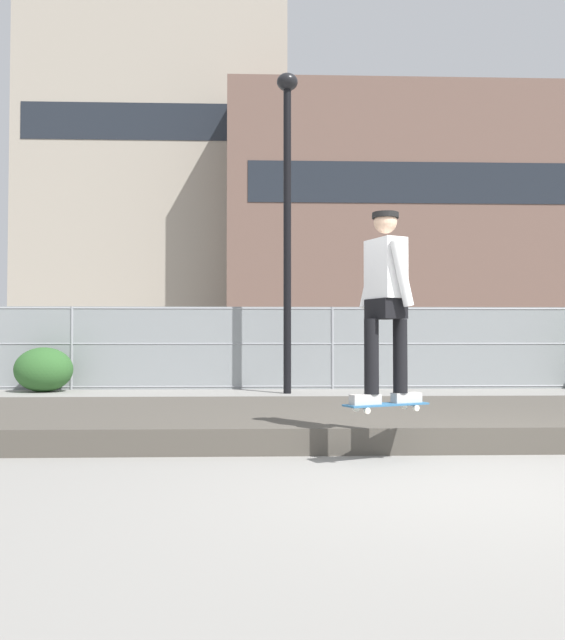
{
  "coord_description": "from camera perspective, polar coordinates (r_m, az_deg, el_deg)",
  "views": [
    {
      "loc": [
        -1.63,
        -4.98,
        1.11
      ],
      "look_at": [
        -1.27,
        5.55,
        1.43
      ],
      "focal_mm": 36.66,
      "sensor_mm": 36.0,
      "label": 1
    }
  ],
  "objects": [
    {
      "name": "ground_plane",
      "position": [
        5.36,
        16.26,
        -13.58
      ],
      "size": [
        120.0,
        120.0,
        0.0
      ],
      "primitive_type": "plane",
      "color": "gray"
    },
    {
      "name": "gravel_berm",
      "position": [
        8.22,
        9.6,
        -8.54
      ],
      "size": [
        14.24,
        3.56,
        0.26
      ],
      "primitive_type": "cube",
      "color": "#4C473F",
      "rests_on": "ground_plane"
    },
    {
      "name": "skateboard",
      "position": [
        5.94,
        9.04,
        -7.34
      ],
      "size": [
        0.81,
        0.5,
        0.07
      ],
      "color": "#2D608C"
    },
    {
      "name": "skater",
      "position": [
        5.93,
        9.0,
        2.3
      ],
      "size": [
        0.7,
        0.62,
        1.74
      ],
      "color": "#B2ADA8",
      "rests_on": "skateboard"
    },
    {
      "name": "chain_fence",
      "position": [
        14.75,
        4.38,
        -2.41
      ],
      "size": [
        23.34,
        0.06,
        1.85
      ],
      "color": "gray",
      "rests_on": "ground_plane"
    },
    {
      "name": "street_lamp",
      "position": [
        13.83,
        0.42,
        11.04
      ],
      "size": [
        0.44,
        0.44,
        6.68
      ],
      "color": "black",
      "rests_on": "ground_plane"
    },
    {
      "name": "parked_car_near",
      "position": [
        17.54,
        -8.95,
        -2.6
      ],
      "size": [
        4.42,
        1.99,
        1.66
      ],
      "color": "black",
      "rests_on": "ground_plane"
    },
    {
      "name": "library_building",
      "position": [
        50.68,
        -10.51,
        11.43
      ],
      "size": [
        18.43,
        10.99,
        25.25
      ],
      "color": "#9E9384",
      "rests_on": "ground_plane"
    },
    {
      "name": "office_block",
      "position": [
        48.46,
        14.38,
        7.1
      ],
      "size": [
        31.03,
        14.68,
        17.02
      ],
      "color": "brown",
      "rests_on": "ground_plane"
    },
    {
      "name": "shrub_left",
      "position": [
        14.78,
        -20.13,
        -4.09
      ],
      "size": [
        1.23,
        1.0,
        0.95
      ],
      "color": "#2D5B28",
      "rests_on": "ground_plane"
    }
  ]
}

